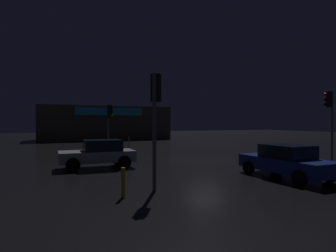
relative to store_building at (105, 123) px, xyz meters
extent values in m
plane|color=black|center=(0.78, -26.69, -2.38)|extent=(120.00, 120.00, 0.00)
cube|color=brown|center=(0.00, 0.01, -0.01)|extent=(18.32, 6.18, 4.75)
cube|color=#33CCF2|center=(0.00, -3.22, 1.55)|extent=(9.14, 0.24, 1.04)
cylinder|color=#595B60|center=(-4.94, -32.66, -0.28)|extent=(0.14, 0.14, 4.21)
cube|color=black|center=(-4.83, -32.55, 1.32)|extent=(0.41, 0.41, 1.01)
sphere|color=black|center=(-4.72, -32.43, 1.62)|extent=(0.20, 0.20, 0.20)
sphere|color=black|center=(-4.72, -32.43, 1.32)|extent=(0.20, 0.20, 0.20)
sphere|color=#19D13F|center=(-4.72, -32.43, 1.01)|extent=(0.20, 0.20, 0.20)
cylinder|color=#595B60|center=(-4.10, -21.18, -0.52)|extent=(0.12, 0.12, 3.72)
cube|color=black|center=(-4.00, -21.30, 0.86)|extent=(0.41, 0.41, 0.95)
sphere|color=black|center=(-3.89, -21.42, 1.15)|extent=(0.20, 0.20, 0.20)
sphere|color=black|center=(-3.89, -21.42, 0.86)|extent=(0.20, 0.20, 0.20)
sphere|color=#19D13F|center=(-3.89, -21.42, 0.58)|extent=(0.20, 0.20, 0.20)
cylinder|color=#595B60|center=(5.91, -31.53, -0.31)|extent=(0.10, 0.10, 4.14)
cube|color=black|center=(5.80, -31.43, 1.32)|extent=(0.41, 0.41, 0.86)
sphere|color=red|center=(5.68, -31.32, 1.58)|extent=(0.20, 0.20, 0.20)
sphere|color=black|center=(5.68, -31.32, 1.32)|extent=(0.20, 0.20, 0.20)
sphere|color=black|center=(5.68, -31.32, 1.07)|extent=(0.20, 0.20, 0.20)
cube|color=#B7B7BF|center=(-5.88, -26.59, -1.75)|extent=(3.97, 1.86, 0.58)
cube|color=black|center=(-5.59, -26.60, -1.16)|extent=(2.00, 1.62, 0.58)
cylinder|color=black|center=(-7.20, -27.40, -2.03)|extent=(0.71, 0.24, 0.70)
cylinder|color=black|center=(-7.14, -25.68, -2.03)|extent=(0.71, 0.24, 0.70)
cylinder|color=black|center=(-4.62, -27.49, -2.03)|extent=(0.71, 0.24, 0.70)
cylinder|color=black|center=(-4.56, -25.77, -2.03)|extent=(0.71, 0.24, 0.70)
cube|color=navy|center=(1.25, -32.79, -1.78)|extent=(1.76, 4.42, 0.59)
cube|color=black|center=(1.25, -32.83, -1.20)|extent=(1.57, 2.01, 0.57)
cylinder|color=black|center=(2.12, -34.23, -2.08)|extent=(0.23, 0.62, 0.62)
cylinder|color=black|center=(0.40, -34.25, -2.08)|extent=(0.23, 0.62, 0.62)
cylinder|color=black|center=(2.09, -31.33, -2.08)|extent=(0.23, 0.62, 0.62)
cylinder|color=black|center=(0.38, -31.34, -2.08)|extent=(0.23, 0.62, 0.62)
cylinder|color=gold|center=(-1.91, -19.04, -1.74)|extent=(0.09, 0.09, 1.28)
cylinder|color=gold|center=(-6.21, -33.11, -1.89)|extent=(0.13, 0.13, 0.98)
camera|label=1|loc=(-8.69, -42.30, 0.07)|focal=30.90mm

